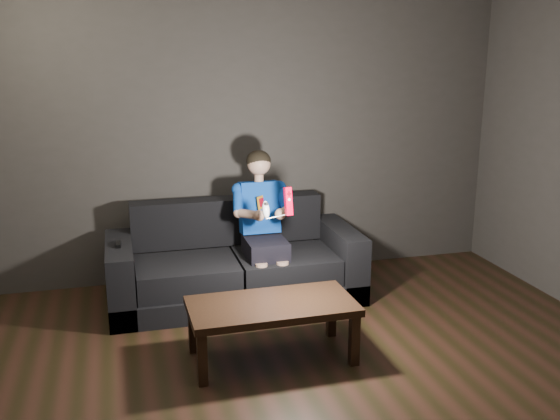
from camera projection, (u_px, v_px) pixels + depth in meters
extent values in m
plane|color=black|center=(324.00, 418.00, 3.63)|extent=(5.00, 5.00, 0.00)
cube|color=#3B3733|center=(237.00, 132.00, 5.62)|extent=(5.00, 0.04, 2.70)
cube|color=black|center=(235.00, 289.00, 5.32)|extent=(2.09, 0.90, 0.18)
cube|color=black|center=(187.00, 275.00, 5.08)|extent=(0.82, 0.64, 0.22)
cube|color=black|center=(286.00, 266.00, 5.29)|extent=(0.82, 0.64, 0.22)
cube|color=black|center=(227.00, 220.00, 5.52)|extent=(1.67, 0.21, 0.41)
cube|color=black|center=(121.00, 278.00, 5.04)|extent=(0.21, 0.90, 0.57)
cube|color=black|center=(340.00, 258.00, 5.51)|extent=(0.21, 0.90, 0.57)
cube|color=black|center=(265.00, 248.00, 5.18)|extent=(0.33, 0.42, 0.15)
cube|color=navy|center=(259.00, 207.00, 5.31)|extent=(0.33, 0.23, 0.46)
cube|color=orange|center=(262.00, 202.00, 5.20)|extent=(0.10, 0.10, 0.11)
cube|color=#AB0615|center=(262.00, 202.00, 5.20)|extent=(0.07, 0.07, 0.07)
cylinder|color=tan|center=(259.00, 178.00, 5.24)|extent=(0.08, 0.08, 0.07)
sphere|color=tan|center=(259.00, 163.00, 5.21)|extent=(0.20, 0.20, 0.20)
ellipsoid|color=black|center=(258.00, 161.00, 5.22)|extent=(0.21, 0.21, 0.18)
cylinder|color=navy|center=(237.00, 201.00, 5.17)|extent=(0.09, 0.25, 0.21)
cylinder|color=navy|center=(284.00, 198.00, 5.27)|extent=(0.09, 0.25, 0.21)
cylinder|color=tan|center=(249.00, 212.00, 5.03)|extent=(0.15, 0.26, 0.11)
cylinder|color=tan|center=(284.00, 209.00, 5.11)|extent=(0.15, 0.26, 0.11)
sphere|color=tan|center=(259.00, 216.00, 4.95)|extent=(0.09, 0.09, 0.09)
sphere|color=tan|center=(280.00, 214.00, 5.00)|extent=(0.09, 0.09, 0.09)
cylinder|color=tan|center=(261.00, 285.00, 5.01)|extent=(0.10, 0.10, 0.37)
cylinder|color=tan|center=(282.00, 283.00, 5.05)|extent=(0.10, 0.10, 0.37)
cube|color=red|center=(288.00, 201.00, 4.74)|extent=(0.06, 0.09, 0.22)
cube|color=maroon|center=(289.00, 194.00, 4.70)|extent=(0.04, 0.01, 0.03)
cylinder|color=white|center=(289.00, 204.00, 4.72)|extent=(0.02, 0.01, 0.02)
ellipsoid|color=white|center=(266.00, 210.00, 4.71)|extent=(0.07, 0.09, 0.14)
cylinder|color=black|center=(267.00, 204.00, 4.67)|extent=(0.03, 0.01, 0.02)
cube|color=black|center=(118.00, 244.00, 4.92)|extent=(0.04, 0.15, 0.03)
cube|color=black|center=(118.00, 240.00, 4.96)|extent=(0.02, 0.02, 0.00)
cube|color=black|center=(272.00, 306.00, 4.23)|extent=(1.14, 0.58, 0.05)
cube|color=black|center=(202.00, 359.00, 3.94)|extent=(0.06, 0.06, 0.36)
cube|color=black|center=(354.00, 340.00, 4.19)|extent=(0.06, 0.06, 0.36)
cube|color=black|center=(193.00, 328.00, 4.37)|extent=(0.06, 0.06, 0.36)
cube|color=black|center=(331.00, 313.00, 4.63)|extent=(0.06, 0.06, 0.36)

